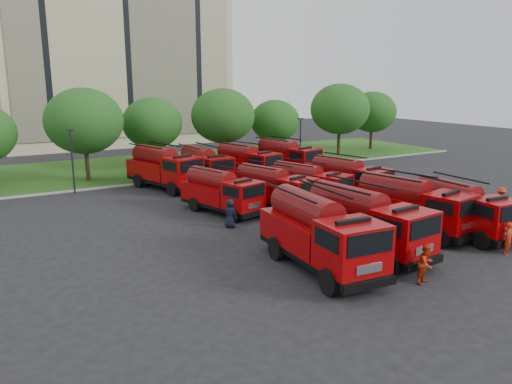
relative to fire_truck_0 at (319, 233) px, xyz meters
The scene contains 30 objects.
ground 6.66m from the fire_truck_0, 60.64° to the left, with size 140.00×140.00×0.00m, color black.
lawn 31.79m from the fire_truck_0, 84.31° to the left, with size 70.00×16.00×0.12m, color #284E15.
curb 23.76m from the fire_truck_0, 82.37° to the left, with size 70.00×0.30×0.14m, color gray.
apartment_building 54.84m from the fire_truck_0, 84.51° to the left, with size 30.00×14.18×25.00m.
tree_2 27.75m from the fire_truck_0, 100.16° to the left, with size 6.72×6.72×8.22m.
tree_3 29.81m from the fire_truck_0, 85.85° to the left, with size 5.88×5.88×7.19m.
tree_4 29.74m from the fire_truck_0, 71.97° to the left, with size 6.55×6.55×8.01m.
tree_5 33.37m from the fire_truck_0, 60.97° to the left, with size 5.46×5.46×6.68m.
tree_6 36.85m from the fire_truck_0, 48.81° to the left, with size 6.89×6.89×8.42m.
tree_7 43.07m from the fire_truck_0, 43.53° to the left, with size 6.05×6.05×7.39m.
lamp_post_0 23.83m from the fire_truck_0, 106.74° to the left, with size 0.60×0.25×5.11m.
lamp_post_1 27.39m from the fire_truck_0, 56.40° to the left, with size 0.60×0.25×5.11m.
fire_truck_0 is the anchor object (origin of this frame).
fire_truck_1 3.30m from the fire_truck_0, ahead, with size 3.29×7.73×3.43m.
fire_truck_2 8.36m from the fire_truck_0, 12.61° to the left, with size 3.81×7.55×3.28m.
fire_truck_3 10.48m from the fire_truck_0, ahead, with size 2.81×6.88×3.07m.
fire_truck_4 11.52m from the fire_truck_0, 87.16° to the left, with size 3.77×6.80×2.94m.
fire_truck_5 11.26m from the fire_truck_0, 68.76° to the left, with size 3.91×6.90×2.98m.
fire_truck_6 12.49m from the fire_truck_0, 55.98° to the left, with size 4.01×6.81×2.94m.
fire_truck_7 14.83m from the fire_truck_0, 43.95° to the left, with size 3.64×7.09×3.08m.
fire_truck_8 20.84m from the fire_truck_0, 90.13° to the left, with size 4.55×7.99×3.45m.
fire_truck_9 21.07m from the fire_truck_0, 80.29° to the left, with size 2.78×7.05×3.16m.
fire_truck_10 22.02m from the fire_truck_0, 69.65° to the left, with size 4.05×7.28×3.14m.
fire_truck_11 24.05m from the fire_truck_0, 59.78° to the left, with size 3.76×7.52×3.27m.
firefighter_0 10.48m from the fire_truck_0, 19.32° to the right, with size 0.63×0.46×1.71m, color #B6280E.
firefighter_1 5.22m from the fire_truck_0, 51.89° to the right, with size 0.88×0.48×1.81m, color #B6280E.
firefighter_2 12.28m from the fire_truck_0, ahead, with size 1.15×0.65×1.96m, color black.
firefighter_3 16.83m from the fire_truck_0, ahead, with size 1.18×0.61×1.83m, color #B6280E.
firefighter_4 8.36m from the fire_truck_0, 93.64° to the left, with size 0.87×0.57×1.78m, color black.
firefighter_5 16.42m from the fire_truck_0, 41.01° to the left, with size 1.63×0.70×1.75m, color #B6280E.
Camera 1 is at (-17.26, -23.59, 8.95)m, focal length 35.00 mm.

